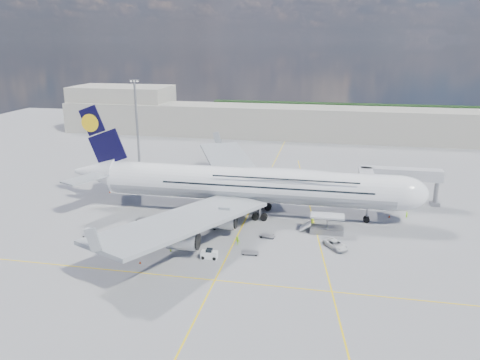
% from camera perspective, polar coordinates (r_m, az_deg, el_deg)
% --- Properties ---
extents(ground, '(300.00, 300.00, 0.00)m').
position_cam_1_polar(ground, '(93.34, -0.07, -6.30)').
color(ground, gray).
rests_on(ground, ground).
extents(taxi_line_main, '(0.25, 220.00, 0.01)m').
position_cam_1_polar(taxi_line_main, '(93.34, -0.07, -6.29)').
color(taxi_line_main, yellow).
rests_on(taxi_line_main, ground).
extents(taxi_line_cross, '(120.00, 0.25, 0.01)m').
position_cam_1_polar(taxi_line_cross, '(75.77, -3.08, -12.10)').
color(taxi_line_cross, yellow).
rests_on(taxi_line_cross, ground).
extents(taxi_line_diag, '(14.16, 99.06, 0.01)m').
position_cam_1_polar(taxi_line_diag, '(101.12, 8.88, -4.64)').
color(taxi_line_diag, yellow).
rests_on(taxi_line_diag, ground).
extents(airliner, '(77.26, 79.15, 23.71)m').
position_cam_1_polar(airliner, '(100.17, 1.19, -0.49)').
color(airliner, white).
rests_on(airliner, ground).
extents(jet_bridge, '(18.80, 12.10, 8.50)m').
position_cam_1_polar(jet_bridge, '(110.07, 17.55, 0.30)').
color(jet_bridge, '#B7B7BC').
rests_on(jet_bridge, ground).
extents(cargo_loader, '(8.53, 3.20, 3.67)m').
position_cam_1_polar(cargo_loader, '(94.01, 10.44, -5.59)').
color(cargo_loader, silver).
rests_on(cargo_loader, ground).
extents(light_mast, '(3.00, 0.70, 25.50)m').
position_cam_1_polar(light_mast, '(143.07, -12.46, 6.96)').
color(light_mast, gray).
rests_on(light_mast, ground).
extents(terminal, '(180.00, 16.00, 12.00)m').
position_cam_1_polar(terminal, '(182.60, 5.79, 7.02)').
color(terminal, '#B2AD9E').
rests_on(terminal, ground).
extents(hangar, '(40.00, 22.00, 18.00)m').
position_cam_1_polar(hangar, '(205.50, -14.08, 8.54)').
color(hangar, '#B2AD9E').
rests_on(hangar, ground).
extents(tree_line, '(160.00, 6.00, 8.00)m').
position_cam_1_polar(tree_line, '(227.79, 17.07, 7.79)').
color(tree_line, '#193814').
rests_on(tree_line, ground).
extents(dolly_row_a, '(3.19, 2.18, 0.43)m').
position_cam_1_polar(dolly_row_a, '(100.76, -11.74, -4.68)').
color(dolly_row_a, gray).
rests_on(dolly_row_a, ground).
extents(dolly_row_b, '(2.85, 1.63, 1.76)m').
position_cam_1_polar(dolly_row_b, '(93.58, -13.40, -6.09)').
color(dolly_row_b, gray).
rests_on(dolly_row_b, ground).
extents(dolly_row_c, '(3.84, 2.82, 0.51)m').
position_cam_1_polar(dolly_row_c, '(95.05, -3.83, -5.64)').
color(dolly_row_c, gray).
rests_on(dolly_row_c, ground).
extents(dolly_back, '(2.89, 1.92, 1.69)m').
position_cam_1_polar(dolly_back, '(94.86, -17.82, -6.17)').
color(dolly_back, gray).
rests_on(dolly_back, ground).
extents(dolly_nose_far, '(2.97, 1.72, 0.42)m').
position_cam_1_polar(dolly_nose_far, '(83.87, 1.26, -8.83)').
color(dolly_nose_far, gray).
rests_on(dolly_nose_far, ground).
extents(dolly_nose_near, '(3.09, 2.20, 0.41)m').
position_cam_1_polar(dolly_nose_near, '(90.70, 3.34, -6.82)').
color(dolly_nose_near, gray).
rests_on(dolly_nose_near, ground).
extents(baggage_tug, '(2.88, 1.38, 1.79)m').
position_cam_1_polar(baggage_tug, '(82.29, -3.77, -9.03)').
color(baggage_tug, white).
rests_on(baggage_tug, ground).
extents(catering_truck_inner, '(7.80, 4.16, 4.42)m').
position_cam_1_polar(catering_truck_inner, '(127.69, -2.13, 1.08)').
color(catering_truck_inner, gray).
rests_on(catering_truck_inner, ground).
extents(catering_truck_outer, '(6.25, 3.80, 3.48)m').
position_cam_1_polar(catering_truck_outer, '(130.62, -0.88, 1.23)').
color(catering_truck_outer, gray).
rests_on(catering_truck_outer, ground).
extents(service_van, '(5.14, 5.74, 1.48)m').
position_cam_1_polar(service_van, '(87.69, 11.57, -7.71)').
color(service_van, silver).
rests_on(service_van, ground).
extents(crew_nose, '(0.66, 0.61, 1.51)m').
position_cam_1_polar(crew_nose, '(105.85, 19.66, -4.04)').
color(crew_nose, '#A3FF1A').
rests_on(crew_nose, ground).
extents(crew_loader, '(0.89, 0.78, 1.53)m').
position_cam_1_polar(crew_loader, '(94.16, 10.56, -5.88)').
color(crew_loader, '#C9DC17').
rests_on(crew_loader, ground).
extents(crew_wing, '(0.55, 0.94, 1.50)m').
position_cam_1_polar(crew_wing, '(85.70, -8.48, -8.13)').
color(crew_wing, '#CCFF1A').
rests_on(crew_wing, ground).
extents(crew_van, '(1.12, 1.09, 1.94)m').
position_cam_1_polar(crew_van, '(97.48, 8.82, -4.86)').
color(crew_van, '#CCF81A').
rests_on(crew_van, ground).
extents(crew_tug, '(1.20, 0.88, 1.67)m').
position_cam_1_polar(crew_tug, '(87.18, -0.32, -7.42)').
color(crew_tug, '#93E317').
rests_on(crew_tug, ground).
extents(cone_nose, '(0.43, 0.43, 0.55)m').
position_cam_1_polar(cone_nose, '(105.32, 17.75, -4.23)').
color(cone_nose, '#E1450B').
rests_on(cone_nose, ground).
extents(cone_wing_left_inner, '(0.39, 0.39, 0.50)m').
position_cam_1_polar(cone_wing_left_inner, '(123.99, -0.49, -0.28)').
color(cone_wing_left_inner, '#E1450B').
rests_on(cone_wing_left_inner, ground).
extents(cone_wing_left_outer, '(0.42, 0.42, 0.54)m').
position_cam_1_polar(cone_wing_left_outer, '(129.85, -4.83, 0.46)').
color(cone_wing_left_outer, '#E1450B').
rests_on(cone_wing_left_outer, ground).
extents(cone_wing_right_inner, '(0.44, 0.44, 0.57)m').
position_cam_1_polar(cone_wing_right_inner, '(94.14, -9.19, -6.14)').
color(cone_wing_right_inner, '#E1450B').
rests_on(cone_wing_right_inner, ground).
extents(cone_wing_right_outer, '(0.37, 0.37, 0.48)m').
position_cam_1_polar(cone_wing_right_outer, '(82.46, -12.09, -9.77)').
color(cone_wing_right_outer, '#E1450B').
rests_on(cone_wing_right_outer, ground).
extents(cone_tail, '(0.44, 0.44, 0.56)m').
position_cam_1_polar(cone_tail, '(120.66, -15.60, -1.39)').
color(cone_tail, '#E1450B').
rests_on(cone_tail, ground).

